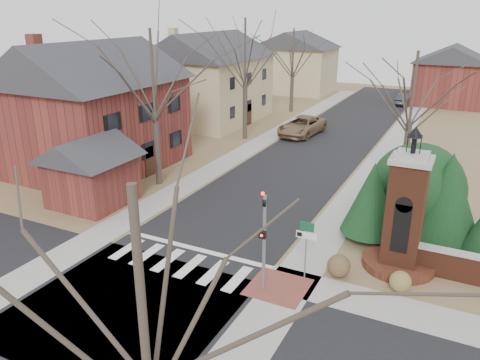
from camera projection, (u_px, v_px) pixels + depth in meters
The scene contains 28 objects.
ground at pixel (169, 272), 20.68m from camera, with size 120.00×120.00×0.00m, color brown.
main_street at pixel (320, 148), 39.16m from camera, with size 8.00×70.00×0.01m, color black.
cross_street at pixel (125, 308), 18.16m from camera, with size 120.00×8.00×0.01m, color black.
crosswalk_zone at pixel (179, 263), 21.35m from camera, with size 8.00×2.20×0.02m, color silver.
stop_bar at pixel (196, 249), 22.61m from camera, with size 8.00×0.35×0.02m, color silver.
sidewalk_right_main at pixel (383, 156), 36.97m from camera, with size 2.00×60.00×0.02m, color gray.
sidewalk_left at pixel (263, 141), 41.35m from camera, with size 2.00×60.00×0.02m, color gray.
curb_apron at pixel (278, 287), 19.50m from camera, with size 2.40×2.40×0.02m, color brown.
traffic_signal_pole at pixel (264, 233), 18.47m from camera, with size 0.28×0.41×4.50m.
sign_post at pixel (306, 240), 19.33m from camera, with size 0.90×0.07×2.75m.
brick_gate_monument at pixel (404, 223), 20.35m from camera, with size 3.20×3.20×6.47m.
house_brick_left at pixel (94, 104), 32.95m from camera, with size 9.80×11.80×9.42m.
house_stucco_left at pixel (209, 76), 47.46m from camera, with size 9.80×12.80×9.28m.
garage_left at pixel (90, 168), 27.27m from camera, with size 4.80×4.80×4.29m.
house_distant_left at pixel (295, 61), 64.59m from camera, with size 10.80×8.80×8.53m.
house_distant_right at pixel (451, 74), 56.39m from camera, with size 8.80×8.80×7.30m.
evergreen_near at pixel (372, 198), 22.75m from camera, with size 2.80×2.80×4.10m.
evergreen_mid at pixel (448, 195), 22.26m from camera, with size 3.40×3.40×4.70m.
evergreen_mass at pixel (418, 185), 24.05m from camera, with size 4.80×4.80×4.80m, color black.
bare_tree_0 at pixel (152, 65), 28.55m from camera, with size 8.05×8.05×11.15m.
bare_tree_1 at pixel (245, 46), 39.35m from camera, with size 8.40×8.40×11.64m.
bare_tree_2 at pixel (293, 48), 50.83m from camera, with size 7.35×7.35×10.19m.
bare_tree_3 at pixel (414, 83), 28.67m from camera, with size 7.00×7.00×9.70m.
bare_tree_4 at pixel (139, 278), 8.42m from camera, with size 6.65×6.65×9.21m.
pickup_truck at pixel (302, 126), 43.02m from camera, with size 2.78×6.03×1.68m, color olive.
distant_car at pixel (404, 99), 56.73m from camera, with size 1.43×4.11×1.35m, color #313338.
dry_shrub_left at pixel (339, 266), 20.17m from camera, with size 1.00×1.00×1.00m, color brown.
dry_shrub_right at pixel (400, 282), 19.11m from camera, with size 0.89×0.89×0.89m, color olive.
Camera 1 is at (10.89, -14.72, 10.90)m, focal length 35.00 mm.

